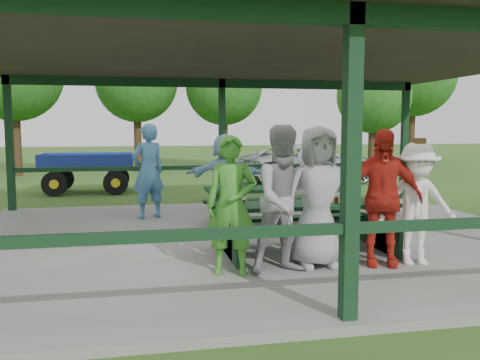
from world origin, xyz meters
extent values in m
plane|color=#2C591B|center=(0.00, 0.00, 0.00)|extent=(90.00, 90.00, 0.00)
cube|color=slate|center=(0.00, 0.00, 0.05)|extent=(10.00, 8.00, 0.10)
cube|color=black|center=(0.00, -3.80, 1.60)|extent=(0.15, 0.15, 3.00)
cube|color=black|center=(-4.80, 3.80, 1.60)|extent=(0.15, 0.15, 3.00)
cube|color=black|center=(0.00, 3.80, 1.60)|extent=(0.15, 0.15, 3.00)
cube|color=black|center=(4.80, 3.80, 1.60)|extent=(0.15, 0.15, 3.00)
cube|color=black|center=(-2.40, -3.80, 1.00)|extent=(4.65, 0.10, 0.10)
cube|color=black|center=(-2.40, 3.80, 1.00)|extent=(4.65, 0.10, 0.10)
cube|color=black|center=(2.40, 3.80, 1.00)|extent=(4.65, 0.10, 0.10)
cube|color=black|center=(0.00, -3.80, 3.00)|extent=(9.80, 0.15, 0.20)
cube|color=black|center=(0.00, 3.80, 3.00)|extent=(9.80, 0.15, 0.20)
cube|color=#2F2622|center=(0.00, 0.00, 3.22)|extent=(10.60, 8.60, 0.24)
cube|color=black|center=(0.45, -1.20, 0.82)|extent=(2.69, 0.75, 0.06)
cube|color=black|center=(0.45, -1.75, 0.53)|extent=(2.69, 0.28, 0.05)
cube|color=black|center=(0.45, -0.65, 0.53)|extent=(2.69, 0.28, 0.05)
cube|color=black|center=(-0.71, -1.20, 0.47)|extent=(0.06, 0.70, 0.75)
cube|color=black|center=(1.62, -1.20, 0.47)|extent=(0.06, 0.70, 0.75)
cube|color=black|center=(-0.71, -1.20, 0.33)|extent=(0.06, 1.39, 0.45)
cube|color=black|center=(1.62, -1.20, 0.33)|extent=(0.06, 1.39, 0.45)
cube|color=black|center=(0.48, 0.80, 0.82)|extent=(2.51, 0.75, 0.06)
cube|color=black|center=(0.48, 0.25, 0.53)|extent=(2.51, 0.28, 0.05)
cube|color=black|center=(0.48, 1.35, 0.53)|extent=(2.51, 0.28, 0.05)
cube|color=black|center=(-0.60, 0.80, 0.47)|extent=(0.06, 0.70, 0.75)
cube|color=black|center=(1.56, 0.80, 0.47)|extent=(0.06, 0.70, 0.75)
cube|color=black|center=(-0.60, 0.80, 0.33)|extent=(0.06, 1.39, 0.45)
cube|color=black|center=(1.56, 0.80, 0.33)|extent=(0.06, 1.39, 0.45)
cylinder|color=white|center=(-0.58, -1.20, 0.86)|extent=(0.22, 0.22, 0.01)
torus|color=#996836|center=(-0.62, -1.22, 0.88)|extent=(0.10, 0.10, 0.03)
torus|color=#996836|center=(-0.54, -1.22, 0.88)|extent=(0.10, 0.10, 0.03)
torus|color=#996836|center=(-0.58, -1.16, 0.88)|extent=(0.10, 0.10, 0.03)
cylinder|color=white|center=(0.13, -1.20, 0.86)|extent=(0.22, 0.22, 0.01)
torus|color=#996836|center=(0.09, -1.22, 0.88)|extent=(0.10, 0.10, 0.03)
torus|color=#996836|center=(0.17, -1.22, 0.88)|extent=(0.10, 0.10, 0.03)
torus|color=#996836|center=(0.13, -1.16, 0.88)|extent=(0.10, 0.10, 0.03)
cylinder|color=white|center=(0.89, -1.20, 0.86)|extent=(0.22, 0.22, 0.01)
torus|color=#996836|center=(0.85, -1.22, 0.88)|extent=(0.10, 0.10, 0.03)
torus|color=#996836|center=(0.93, -1.22, 0.88)|extent=(0.10, 0.10, 0.03)
torus|color=#996836|center=(0.89, -1.16, 0.88)|extent=(0.10, 0.10, 0.03)
cylinder|color=white|center=(1.54, -1.20, 0.86)|extent=(0.22, 0.22, 0.01)
torus|color=#996836|center=(1.50, -1.22, 0.88)|extent=(0.10, 0.10, 0.03)
torus|color=#996836|center=(1.58, -1.22, 0.88)|extent=(0.10, 0.10, 0.03)
torus|color=#996836|center=(1.54, -1.16, 0.88)|extent=(0.10, 0.10, 0.03)
cylinder|color=#381E0F|center=(-0.77, -1.38, 0.90)|extent=(0.06, 0.06, 0.10)
cylinder|color=#381E0F|center=(-0.54, -1.38, 0.90)|extent=(0.06, 0.06, 0.10)
cylinder|color=#381E0F|center=(0.84, -1.38, 0.90)|extent=(0.06, 0.06, 0.10)
cylinder|color=#381E0F|center=(1.04, -1.38, 0.90)|extent=(0.06, 0.06, 0.10)
cylinder|color=#381E0F|center=(1.33, -1.38, 0.90)|extent=(0.06, 0.06, 0.10)
cone|color=white|center=(-0.46, -1.00, 0.90)|extent=(0.09, 0.09, 0.10)
cone|color=white|center=(-0.46, -1.00, 0.90)|extent=(0.09, 0.09, 0.10)
cone|color=white|center=(0.95, -1.00, 0.90)|extent=(0.09, 0.09, 0.10)
cone|color=white|center=(1.03, -1.00, 0.90)|extent=(0.09, 0.09, 0.10)
imported|color=#3C8C29|center=(-0.84, -2.07, 0.99)|extent=(0.74, 0.59, 1.77)
imported|color=gray|center=(-0.15, -2.14, 1.05)|extent=(1.02, 0.85, 1.90)
imported|color=#949396|center=(0.34, -1.97, 1.05)|extent=(0.94, 0.63, 1.89)
imported|color=red|center=(1.22, -2.05, 1.02)|extent=(1.17, 0.75, 1.85)
imported|color=white|center=(1.71, -2.09, 0.93)|extent=(1.19, 0.85, 1.67)
cylinder|color=brown|center=(1.71, -2.09, 1.71)|extent=(0.39, 0.39, 0.02)
cylinder|color=brown|center=(1.71, -2.09, 1.77)|extent=(0.23, 0.23, 0.11)
imported|color=#8AB3D6|center=(-0.28, 1.79, 0.97)|extent=(1.68, 0.88, 1.73)
imported|color=teal|center=(-1.80, 2.16, 1.07)|extent=(0.84, 0.72, 1.94)
imported|color=gray|center=(1.80, 1.71, 0.88)|extent=(0.80, 0.64, 1.57)
imported|color=silver|center=(3.91, 8.55, 0.69)|extent=(5.35, 3.42, 1.37)
cube|color=navy|center=(-3.49, 7.44, 0.75)|extent=(2.64, 1.33, 0.11)
cube|color=navy|center=(-3.49, 6.78, 0.99)|extent=(2.63, 0.07, 0.38)
cube|color=navy|center=(-3.49, 8.10, 0.99)|extent=(2.63, 0.07, 0.38)
cube|color=navy|center=(-4.81, 7.45, 0.99)|extent=(0.07, 1.32, 0.38)
cube|color=navy|center=(-2.17, 7.43, 0.99)|extent=(0.07, 1.32, 0.38)
cylinder|color=black|center=(-4.34, 6.74, 0.36)|extent=(0.72, 0.17, 0.71)
cylinder|color=yellow|center=(-4.34, 6.74, 0.36)|extent=(0.26, 0.21, 0.26)
cylinder|color=black|center=(-4.33, 8.15, 0.36)|extent=(0.72, 0.17, 0.71)
cylinder|color=yellow|center=(-4.33, 8.15, 0.36)|extent=(0.26, 0.21, 0.26)
cylinder|color=black|center=(-2.65, 6.73, 0.36)|extent=(0.72, 0.17, 0.71)
cylinder|color=yellow|center=(-2.65, 6.73, 0.36)|extent=(0.26, 0.21, 0.26)
cylinder|color=black|center=(-2.64, 8.14, 0.36)|extent=(0.72, 0.17, 0.71)
cylinder|color=yellow|center=(-2.64, 8.14, 0.36)|extent=(0.26, 0.21, 0.26)
cube|color=navy|center=(-1.70, 7.43, 0.66)|extent=(0.94, 0.08, 0.08)
cone|color=#F2590C|center=(-4.85, 7.45, 1.08)|extent=(0.02, 0.38, 0.38)
cylinder|color=#372716|center=(-6.78, 13.46, 1.52)|extent=(0.36, 0.36, 3.03)
sphere|color=#1E5416|center=(-6.78, 13.46, 4.12)|extent=(3.88, 3.88, 3.88)
cylinder|color=#372716|center=(-2.00, 16.56, 1.51)|extent=(0.36, 0.36, 3.03)
sphere|color=#1E5416|center=(-2.00, 16.56, 4.12)|extent=(3.87, 3.87, 3.87)
cylinder|color=#372716|center=(2.05, 15.72, 1.42)|extent=(0.36, 0.36, 2.83)
sphere|color=#1E5416|center=(2.05, 15.72, 3.85)|extent=(3.62, 3.62, 3.62)
cylinder|color=#372716|center=(7.52, 11.21, 1.18)|extent=(0.36, 0.36, 2.37)
sphere|color=#1E5416|center=(7.52, 11.21, 3.22)|extent=(3.03, 3.03, 3.03)
cylinder|color=#372716|center=(12.42, 16.70, 1.74)|extent=(0.36, 0.36, 3.48)
sphere|color=#1E5416|center=(12.42, 16.70, 4.73)|extent=(4.45, 4.45, 4.45)
camera|label=1|loc=(-1.98, -8.31, 1.97)|focal=38.00mm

